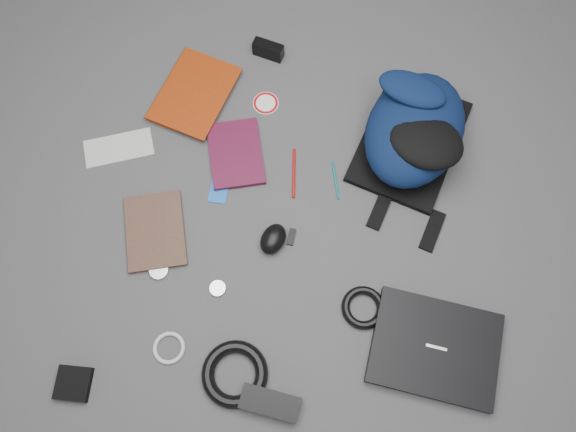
# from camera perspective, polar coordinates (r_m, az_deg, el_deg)

# --- Properties ---
(ground) EXTENTS (4.00, 4.00, 0.00)m
(ground) POSITION_cam_1_polar(r_m,az_deg,el_deg) (1.59, 0.00, -0.24)
(ground) COLOR #4F4F51
(ground) RESTS_ON ground
(backpack) EXTENTS (0.40, 0.49, 0.17)m
(backpack) POSITION_cam_1_polar(r_m,az_deg,el_deg) (1.64, 12.76, 8.58)
(backpack) COLOR black
(backpack) RESTS_ON ground
(laptop) EXTENTS (0.35, 0.29, 0.03)m
(laptop) POSITION_cam_1_polar(r_m,az_deg,el_deg) (1.54, 14.69, -12.85)
(laptop) COLOR black
(laptop) RESTS_ON ground
(textbook_red) EXTENTS (0.27, 0.32, 0.03)m
(textbook_red) POSITION_cam_1_polar(r_m,az_deg,el_deg) (1.80, -12.41, 13.09)
(textbook_red) COLOR maroon
(textbook_red) RESTS_ON ground
(comic_book) EXTENTS (0.21, 0.26, 0.02)m
(comic_book) POSITION_cam_1_polar(r_m,az_deg,el_deg) (1.62, -16.13, -1.89)
(comic_book) COLOR #9F5A0B
(comic_book) RESTS_ON ground
(envelope) EXTENTS (0.22, 0.15, 0.00)m
(envelope) POSITION_cam_1_polar(r_m,az_deg,el_deg) (1.74, -16.82, 6.65)
(envelope) COLOR silver
(envelope) RESTS_ON ground
(dvd_case) EXTENTS (0.20, 0.24, 0.02)m
(dvd_case) POSITION_cam_1_polar(r_m,az_deg,el_deg) (1.66, -5.31, 6.32)
(dvd_case) COLOR #430D23
(dvd_case) RESTS_ON ground
(compact_camera) EXTENTS (0.10, 0.06, 0.05)m
(compact_camera) POSITION_cam_1_polar(r_m,az_deg,el_deg) (1.82, -2.02, 16.52)
(compact_camera) COLOR black
(compact_camera) RESTS_ON ground
(sticker_disc) EXTENTS (0.08, 0.08, 0.00)m
(sticker_disc) POSITION_cam_1_polar(r_m,az_deg,el_deg) (1.74, -2.27, 11.38)
(sticker_disc) COLOR white
(sticker_disc) RESTS_ON ground
(pen_teal) EXTENTS (0.03, 0.12, 0.01)m
(pen_teal) POSITION_cam_1_polar(r_m,az_deg,el_deg) (1.63, 4.83, 3.69)
(pen_teal) COLOR #0C6F6F
(pen_teal) RESTS_ON ground
(pen_red) EXTENTS (0.02, 0.15, 0.01)m
(pen_red) POSITION_cam_1_polar(r_m,az_deg,el_deg) (1.63, 0.60, 4.38)
(pen_red) COLOR #AB120D
(pen_red) RESTS_ON ground
(id_badge) EXTENTS (0.06, 0.08, 0.00)m
(id_badge) POSITION_cam_1_polar(r_m,az_deg,el_deg) (1.63, -7.02, 2.64)
(id_badge) COLOR blue
(id_badge) RESTS_ON ground
(usb_black) EXTENTS (0.02, 0.05, 0.01)m
(usb_black) POSITION_cam_1_polar(r_m,az_deg,el_deg) (1.56, 0.35, -2.13)
(usb_black) COLOR black
(usb_black) RESTS_ON ground
(usb_silver) EXTENTS (0.03, 0.04, 0.01)m
(usb_silver) POSITION_cam_1_polar(r_m,az_deg,el_deg) (1.55, -1.74, -3.41)
(usb_silver) COLOR #A9A9AB
(usb_silver) RESTS_ON ground
(mouse) EXTENTS (0.09, 0.11, 0.05)m
(mouse) POSITION_cam_1_polar(r_m,az_deg,el_deg) (1.54, -1.52, -2.35)
(mouse) COLOR black
(mouse) RESTS_ON ground
(headphone_left) EXTENTS (0.06, 0.06, 0.01)m
(headphone_left) POSITION_cam_1_polar(r_m,az_deg,el_deg) (1.58, -12.98, -5.40)
(headphone_left) COLOR silver
(headphone_left) RESTS_ON ground
(headphone_right) EXTENTS (0.05, 0.05, 0.01)m
(headphone_right) POSITION_cam_1_polar(r_m,az_deg,el_deg) (1.54, -7.16, -7.31)
(headphone_right) COLOR silver
(headphone_right) RESTS_ON ground
(cable_coil) EXTENTS (0.14, 0.14, 0.02)m
(cable_coil) POSITION_cam_1_polar(r_m,az_deg,el_deg) (1.52, 7.65, -9.20)
(cable_coil) COLOR black
(cable_coil) RESTS_ON ground
(power_brick) EXTENTS (0.16, 0.09, 0.04)m
(power_brick) POSITION_cam_1_polar(r_m,az_deg,el_deg) (1.48, -1.84, -18.45)
(power_brick) COLOR black
(power_brick) RESTS_ON ground
(power_cord_coil) EXTENTS (0.22, 0.22, 0.03)m
(power_cord_coil) POSITION_cam_1_polar(r_m,az_deg,el_deg) (1.49, -5.43, -15.68)
(power_cord_coil) COLOR black
(power_cord_coil) RESTS_ON ground
(pouch) EXTENTS (0.09, 0.09, 0.02)m
(pouch) POSITION_cam_1_polar(r_m,az_deg,el_deg) (1.59, -20.97, -15.60)
(pouch) COLOR black
(pouch) RESTS_ON ground
(white_cable_coil) EXTENTS (0.09, 0.09, 0.01)m
(white_cable_coil) POSITION_cam_1_polar(r_m,az_deg,el_deg) (1.53, -12.00, -12.97)
(white_cable_coil) COLOR silver
(white_cable_coil) RESTS_ON ground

